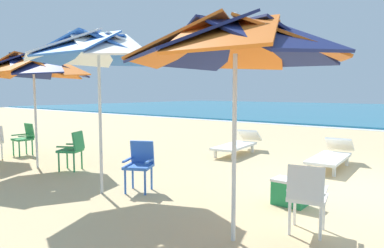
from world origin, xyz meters
The scene contains 11 objects.
ground_plane centered at (0.00, 0.00, 0.00)m, with size 80.00×80.00×0.00m, color #D3B784.
beach_umbrella_0 centered at (-0.76, -3.06, 2.26)m, with size 2.49×2.49×2.59m.
plastic_chair_0 centered at (-0.17, -2.35, 0.50)m, with size 0.53×0.55×0.87m.
beach_umbrella_1 centered at (-3.51, -2.86, 2.42)m, with size 2.41×2.41×2.76m.
plastic_chair_1 centered at (-3.13, -2.33, 0.50)m, with size 0.60×0.61×0.87m.
beach_umbrella_2 centered at (-6.36, -2.52, 2.29)m, with size 2.51×2.51×2.64m.
plastic_chair_2 centered at (-5.45, -2.17, 0.50)m, with size 0.62×0.60×0.87m.
plastic_chair_5 centered at (-8.17, -1.94, 0.50)m, with size 0.44×0.47×0.87m.
sun_lounger_1 centered at (-1.11, 1.67, 0.28)m, with size 0.78×2.18×0.62m.
sun_lounger_2 centered at (-3.70, 1.86, 0.28)m, with size 0.88×2.20×0.62m.
cooler_box centered at (-0.77, -1.43, 0.20)m, with size 0.50×0.34×0.40m.
Camera 1 is at (1.31, -6.38, 1.72)m, focal length 32.44 mm.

